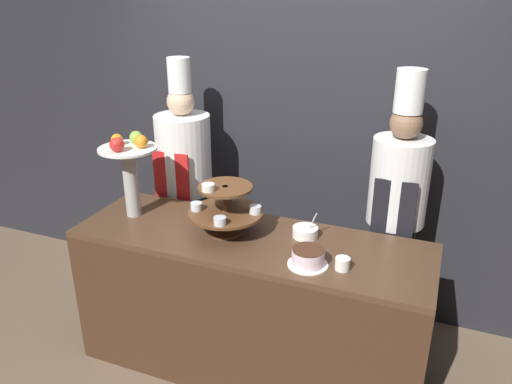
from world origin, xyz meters
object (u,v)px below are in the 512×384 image
chef_left (185,178)px  tiered_stand (225,207)px  cake_round (308,258)px  cup_white (342,264)px  fruit_pedestal (129,164)px  serving_bowl_far (305,232)px  chef_center_left (396,206)px

chef_left → tiered_stand: bearing=-43.7°
cake_round → cup_white: size_ratio=2.78×
fruit_pedestal → cake_round: fruit_pedestal is taller
serving_bowl_far → cake_round: bearing=-71.1°
tiered_stand → chef_center_left: bearing=31.6°
cake_round → chef_center_left: size_ratio=0.12×
fruit_pedestal → cake_round: size_ratio=2.49×
tiered_stand → cup_white: bearing=-11.3°
chef_center_left → chef_left: bearing=-180.0°
cake_round → serving_bowl_far: bearing=108.9°
fruit_pedestal → serving_bowl_far: 1.15m
cup_white → chef_left: (-1.32, 0.71, 0.04)m
tiered_stand → chef_left: 0.81m
tiered_stand → chef_center_left: size_ratio=0.24×
tiered_stand → chef_left: chef_left is taller
tiered_stand → chef_center_left: 1.07m
serving_bowl_far → chef_left: bearing=157.6°
cup_white → chef_left: size_ratio=0.04×
serving_bowl_far → chef_left: (-1.03, 0.43, 0.04)m
tiered_stand → cup_white: tiered_stand is taller
serving_bowl_far → tiered_stand: bearing=-163.6°
serving_bowl_far → cup_white: bearing=-44.7°
cup_white → chef_center_left: (0.18, 0.71, 0.06)m
cake_round → serving_bowl_far: serving_bowl_far is taller
tiered_stand → serving_bowl_far: 0.49m
cake_round → chef_left: size_ratio=0.12×
cup_white → serving_bowl_far: serving_bowl_far is taller
tiered_stand → chef_left: bearing=136.3°
cake_round → serving_bowl_far: 0.32m
cup_white → chef_left: chef_left is taller
tiered_stand → cake_round: bearing=-17.4°
chef_left → chef_center_left: size_ratio=0.99×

